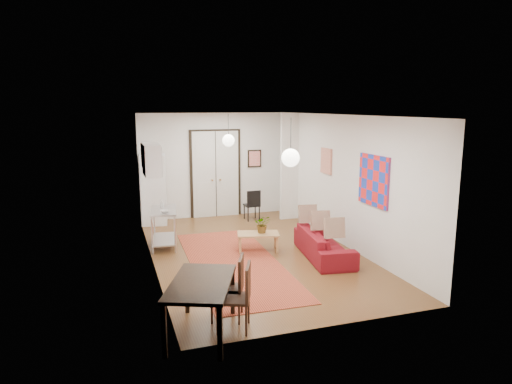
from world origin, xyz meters
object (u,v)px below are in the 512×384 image
object	(u,v)px
sofa	(324,244)
black_side_chair	(251,202)
dining_table	(201,287)
dining_chair_far	(231,290)
fridge	(154,190)
coffee_table	(258,235)
dining_chair_near	(225,281)
kitchen_counter	(164,223)

from	to	relation	value
sofa	black_side_chair	xyz separation A→B (m)	(-0.46, 3.55, 0.20)
dining_table	dining_chair_far	xyz separation A→B (m)	(0.45, 0.09, -0.13)
fridge	dining_chair_far	world-z (taller)	fridge
coffee_table	sofa	bearing A→B (deg)	-35.86
coffee_table	dining_chair_far	xyz separation A→B (m)	(-1.44, -3.15, 0.21)
sofa	dining_chair_near	xyz separation A→B (m)	(-2.60, -1.96, 0.26)
sofa	black_side_chair	distance (m)	3.58
kitchen_counter	dining_chair_far	world-z (taller)	dining_chair_far
dining_chair_near	dining_chair_far	size ratio (longest dim) A/B	1.00
kitchen_counter	dining_chair_near	bearing A→B (deg)	-75.18
coffee_table	dining_chair_far	distance (m)	3.47
dining_table	dining_chair_near	bearing A→B (deg)	44.93
kitchen_counter	dining_table	bearing A→B (deg)	-82.00
sofa	dining_table	bearing A→B (deg)	136.34
dining_table	dining_chair_far	distance (m)	0.47
coffee_table	dining_table	distance (m)	3.76
coffee_table	dining_table	xyz separation A→B (m)	(-1.89, -3.24, 0.34)
sofa	fridge	size ratio (longest dim) A/B	1.06
black_side_chair	coffee_table	bearing A→B (deg)	73.62
black_side_chair	sofa	bearing A→B (deg)	95.36
fridge	dining_chair_near	size ratio (longest dim) A/B	1.94
fridge	coffee_table	bearing A→B (deg)	-50.35
fridge	dining_table	distance (m)	6.30
black_side_chair	dining_chair_far	bearing A→B (deg)	67.91
dining_table	fridge	bearing A→B (deg)	90.00
fridge	black_side_chair	bearing A→B (deg)	0.31
coffee_table	fridge	distance (m)	3.64
dining_chair_far	black_side_chair	bearing A→B (deg)	-177.79
sofa	fridge	world-z (taller)	fridge
coffee_table	fridge	bearing A→B (deg)	121.65
sofa	dining_table	distance (m)	3.90
dining_chair_far	black_side_chair	world-z (taller)	dining_chair_far
dining_chair_near	black_side_chair	size ratio (longest dim) A/B	1.13
sofa	black_side_chair	world-z (taller)	black_side_chair
dining_table	black_side_chair	distance (m)	6.49
kitchen_counter	dining_chair_near	world-z (taller)	dining_chair_near
coffee_table	black_side_chair	world-z (taller)	black_side_chair
dining_chair_far	black_side_chair	distance (m)	6.23
fridge	dining_table	xyz separation A→B (m)	(0.00, -6.30, -0.24)
kitchen_counter	black_side_chair	size ratio (longest dim) A/B	1.39
kitchen_counter	dining_chair_far	size ratio (longest dim) A/B	1.23
coffee_table	dining_chair_near	size ratio (longest dim) A/B	1.03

